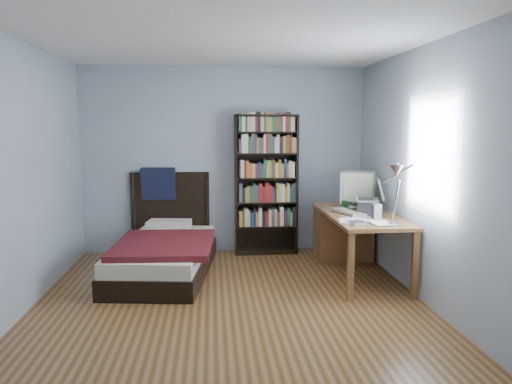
{
  "coord_description": "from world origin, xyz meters",
  "views": [
    {
      "loc": [
        -0.17,
        -4.67,
        1.73
      ],
      "look_at": [
        0.3,
        0.51,
        1.03
      ],
      "focal_mm": 35.0,
      "sensor_mm": 36.0,
      "label": 1
    }
  ],
  "objects_px": {
    "keyboard": "(348,212)",
    "speaker": "(377,212)",
    "laptop": "(369,204)",
    "desk_lamp": "(396,177)",
    "bed": "(165,251)",
    "desk": "(347,231)",
    "bookshelf": "(266,184)",
    "soda_can": "(344,205)",
    "crt_monitor": "(357,187)"
  },
  "relations": [
    {
      "from": "desk",
      "to": "bookshelf",
      "type": "xyz_separation_m",
      "value": [
        -0.95,
        0.65,
        0.51
      ]
    },
    {
      "from": "soda_can",
      "to": "bed",
      "type": "xyz_separation_m",
      "value": [
        -2.12,
        0.1,
        -0.53
      ]
    },
    {
      "from": "keyboard",
      "to": "bookshelf",
      "type": "relative_size",
      "value": 0.25
    },
    {
      "from": "laptop",
      "to": "desk_lamp",
      "type": "distance_m",
      "value": 1.14
    },
    {
      "from": "desk",
      "to": "soda_can",
      "type": "height_order",
      "value": "soda_can"
    },
    {
      "from": "crt_monitor",
      "to": "keyboard",
      "type": "height_order",
      "value": "crt_monitor"
    },
    {
      "from": "speaker",
      "to": "bed",
      "type": "distance_m",
      "value": 2.48
    },
    {
      "from": "bed",
      "to": "keyboard",
      "type": "bearing_deg",
      "value": -9.34
    },
    {
      "from": "crt_monitor",
      "to": "desk_lamp",
      "type": "xyz_separation_m",
      "value": [
        -0.09,
        -1.5,
        0.28
      ]
    },
    {
      "from": "desk",
      "to": "speaker",
      "type": "relative_size",
      "value": 10.72
    },
    {
      "from": "laptop",
      "to": "bookshelf",
      "type": "xyz_separation_m",
      "value": [
        -1.04,
        1.17,
        0.09
      ]
    },
    {
      "from": "soda_can",
      "to": "bed",
      "type": "relative_size",
      "value": 0.05
    },
    {
      "from": "bookshelf",
      "to": "desk",
      "type": "bearing_deg",
      "value": -34.27
    },
    {
      "from": "desk",
      "to": "laptop",
      "type": "height_order",
      "value": "laptop"
    },
    {
      "from": "soda_can",
      "to": "keyboard",
      "type": "bearing_deg",
      "value": -94.01
    },
    {
      "from": "keyboard",
      "to": "bed",
      "type": "xyz_separation_m",
      "value": [
        -2.1,
        0.35,
        -0.49
      ]
    },
    {
      "from": "desk_lamp",
      "to": "keyboard",
      "type": "xyz_separation_m",
      "value": [
        -0.13,
        1.08,
        -0.51
      ]
    },
    {
      "from": "speaker",
      "to": "bookshelf",
      "type": "xyz_separation_m",
      "value": [
        -1.02,
        1.52,
        0.12
      ]
    },
    {
      "from": "bookshelf",
      "to": "bed",
      "type": "bearing_deg",
      "value": -148.04
    },
    {
      "from": "bookshelf",
      "to": "laptop",
      "type": "bearing_deg",
      "value": -48.35
    },
    {
      "from": "crt_monitor",
      "to": "desk",
      "type": "bearing_deg",
      "value": 139.13
    },
    {
      "from": "laptop",
      "to": "bed",
      "type": "relative_size",
      "value": 0.19
    },
    {
      "from": "keyboard",
      "to": "speaker",
      "type": "distance_m",
      "value": 0.43
    },
    {
      "from": "laptop",
      "to": "soda_can",
      "type": "distance_m",
      "value": 0.34
    },
    {
      "from": "desk_lamp",
      "to": "soda_can",
      "type": "distance_m",
      "value": 1.41
    },
    {
      "from": "keyboard",
      "to": "speaker",
      "type": "relative_size",
      "value": 2.87
    },
    {
      "from": "bed",
      "to": "laptop",
      "type": "bearing_deg",
      "value": -9.01
    },
    {
      "from": "desk_lamp",
      "to": "bookshelf",
      "type": "height_order",
      "value": "bookshelf"
    },
    {
      "from": "bookshelf",
      "to": "bed",
      "type": "height_order",
      "value": "bookshelf"
    },
    {
      "from": "keyboard",
      "to": "bed",
      "type": "relative_size",
      "value": 0.22
    },
    {
      "from": "laptop",
      "to": "speaker",
      "type": "xyz_separation_m",
      "value": [
        -0.02,
        -0.35,
        -0.03
      ]
    },
    {
      "from": "speaker",
      "to": "bookshelf",
      "type": "height_order",
      "value": "bookshelf"
    },
    {
      "from": "speaker",
      "to": "bookshelf",
      "type": "bearing_deg",
      "value": 124.58
    },
    {
      "from": "laptop",
      "to": "desk_lamp",
      "type": "bearing_deg",
      "value": -94.99
    },
    {
      "from": "desk_lamp",
      "to": "keyboard",
      "type": "relative_size",
      "value": 1.39
    },
    {
      "from": "keyboard",
      "to": "desk",
      "type": "bearing_deg",
      "value": 58.73
    },
    {
      "from": "speaker",
      "to": "soda_can",
      "type": "relative_size",
      "value": 1.41
    },
    {
      "from": "keyboard",
      "to": "crt_monitor",
      "type": "bearing_deg",
      "value": 45.91
    },
    {
      "from": "desk_lamp",
      "to": "bed",
      "type": "height_order",
      "value": "desk_lamp"
    },
    {
      "from": "keyboard",
      "to": "soda_can",
      "type": "height_order",
      "value": "soda_can"
    },
    {
      "from": "laptop",
      "to": "desk_lamp",
      "type": "height_order",
      "value": "desk_lamp"
    },
    {
      "from": "desk",
      "to": "laptop",
      "type": "xyz_separation_m",
      "value": [
        0.09,
        -0.53,
        0.42
      ]
    },
    {
      "from": "crt_monitor",
      "to": "bed",
      "type": "height_order",
      "value": "crt_monitor"
    },
    {
      "from": "desk",
      "to": "keyboard",
      "type": "relative_size",
      "value": 3.73
    },
    {
      "from": "desk",
      "to": "bed",
      "type": "bearing_deg",
      "value": -176.01
    },
    {
      "from": "desk",
      "to": "laptop",
      "type": "relative_size",
      "value": 4.34
    },
    {
      "from": "bookshelf",
      "to": "crt_monitor",
      "type": "bearing_deg",
      "value": -34.89
    },
    {
      "from": "crt_monitor",
      "to": "keyboard",
      "type": "distance_m",
      "value": 0.53
    },
    {
      "from": "keyboard",
      "to": "speaker",
      "type": "bearing_deg",
      "value": -77.57
    },
    {
      "from": "crt_monitor",
      "to": "laptop",
      "type": "bearing_deg",
      "value": -89.48
    }
  ]
}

